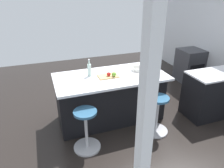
{
  "coord_description": "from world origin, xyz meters",
  "views": [
    {
      "loc": [
        1.24,
        3.45,
        2.43
      ],
      "look_at": [
        0.09,
        0.22,
        0.8
      ],
      "focal_mm": 33.77,
      "sensor_mm": 36.0,
      "label": 1
    }
  ],
  "objects_px": {
    "kitchen_island": "(110,97)",
    "stool_by_window": "(157,116)",
    "stool_middle": "(86,131)",
    "water_bottle": "(89,69)",
    "oven_range": "(190,65)",
    "cutting_board": "(108,76)",
    "apple_red": "(109,74)",
    "apple_green": "(114,74)",
    "fruit_bowl": "(138,69)"
  },
  "relations": [
    {
      "from": "stool_by_window",
      "to": "apple_red",
      "type": "bearing_deg",
      "value": -40.05
    },
    {
      "from": "kitchen_island",
      "to": "stool_by_window",
      "type": "xyz_separation_m",
      "value": [
        -0.63,
        0.67,
        -0.14
      ]
    },
    {
      "from": "stool_middle",
      "to": "apple_red",
      "type": "height_order",
      "value": "apple_red"
    },
    {
      "from": "stool_by_window",
      "to": "stool_middle",
      "type": "xyz_separation_m",
      "value": [
        1.27,
        0.0,
        0.0
      ]
    },
    {
      "from": "oven_range",
      "to": "stool_middle",
      "type": "height_order",
      "value": "oven_range"
    },
    {
      "from": "apple_red",
      "to": "apple_green",
      "type": "distance_m",
      "value": 0.09
    },
    {
      "from": "kitchen_island",
      "to": "fruit_bowl",
      "type": "height_order",
      "value": "fruit_bowl"
    },
    {
      "from": "apple_red",
      "to": "apple_green",
      "type": "bearing_deg",
      "value": 153.99
    },
    {
      "from": "stool_by_window",
      "to": "apple_red",
      "type": "relative_size",
      "value": 9.79
    },
    {
      "from": "stool_middle",
      "to": "water_bottle",
      "type": "relative_size",
      "value": 2.26
    },
    {
      "from": "stool_middle",
      "to": "cutting_board",
      "type": "relative_size",
      "value": 1.96
    },
    {
      "from": "apple_green",
      "to": "cutting_board",
      "type": "bearing_deg",
      "value": -36.96
    },
    {
      "from": "water_bottle",
      "to": "cutting_board",
      "type": "bearing_deg",
      "value": 155.01
    },
    {
      "from": "apple_red",
      "to": "fruit_bowl",
      "type": "bearing_deg",
      "value": -170.1
    },
    {
      "from": "oven_range",
      "to": "cutting_board",
      "type": "bearing_deg",
      "value": 21.97
    },
    {
      "from": "cutting_board",
      "to": "fruit_bowl",
      "type": "height_order",
      "value": "fruit_bowl"
    },
    {
      "from": "cutting_board",
      "to": "apple_red",
      "type": "xyz_separation_m",
      "value": [
        -0.0,
        0.02,
        0.05
      ]
    },
    {
      "from": "oven_range",
      "to": "stool_by_window",
      "type": "bearing_deg",
      "value": 40.22
    },
    {
      "from": "apple_green",
      "to": "fruit_bowl",
      "type": "bearing_deg",
      "value": -164.5
    },
    {
      "from": "oven_range",
      "to": "cutting_board",
      "type": "relative_size",
      "value": 2.42
    },
    {
      "from": "fruit_bowl",
      "to": "apple_green",
      "type": "bearing_deg",
      "value": 15.5
    },
    {
      "from": "water_bottle",
      "to": "stool_middle",
      "type": "bearing_deg",
      "value": 70.02
    },
    {
      "from": "oven_range",
      "to": "fruit_bowl",
      "type": "bearing_deg",
      "value": 25.82
    },
    {
      "from": "stool_by_window",
      "to": "apple_green",
      "type": "relative_size",
      "value": 9.04
    },
    {
      "from": "stool_middle",
      "to": "apple_green",
      "type": "relative_size",
      "value": 9.04
    },
    {
      "from": "water_bottle",
      "to": "kitchen_island",
      "type": "bearing_deg",
      "value": 167.77
    },
    {
      "from": "oven_range",
      "to": "fruit_bowl",
      "type": "relative_size",
      "value": 3.7
    },
    {
      "from": "stool_middle",
      "to": "apple_green",
      "type": "xyz_separation_m",
      "value": [
        -0.66,
        -0.54,
        0.67
      ]
    },
    {
      "from": "oven_range",
      "to": "stool_middle",
      "type": "distance_m",
      "value": 3.68
    },
    {
      "from": "apple_red",
      "to": "water_bottle",
      "type": "relative_size",
      "value": 0.23
    },
    {
      "from": "water_bottle",
      "to": "fruit_bowl",
      "type": "distance_m",
      "value": 0.93
    },
    {
      "from": "apple_red",
      "to": "stool_by_window",
      "type": "bearing_deg",
      "value": 139.95
    },
    {
      "from": "fruit_bowl",
      "to": "oven_range",
      "type": "bearing_deg",
      "value": -154.18
    },
    {
      "from": "oven_range",
      "to": "apple_red",
      "type": "relative_size",
      "value": 12.11
    },
    {
      "from": "kitchen_island",
      "to": "apple_red",
      "type": "height_order",
      "value": "apple_red"
    },
    {
      "from": "stool_by_window",
      "to": "stool_middle",
      "type": "bearing_deg",
      "value": 0.0
    },
    {
      "from": "oven_range",
      "to": "water_bottle",
      "type": "height_order",
      "value": "water_bottle"
    },
    {
      "from": "oven_range",
      "to": "apple_green",
      "type": "bearing_deg",
      "value": 23.81
    },
    {
      "from": "apple_green",
      "to": "water_bottle",
      "type": "bearing_deg",
      "value": -27.87
    },
    {
      "from": "apple_red",
      "to": "water_bottle",
      "type": "height_order",
      "value": "water_bottle"
    },
    {
      "from": "kitchen_island",
      "to": "stool_by_window",
      "type": "relative_size",
      "value": 2.85
    },
    {
      "from": "kitchen_island",
      "to": "cutting_board",
      "type": "bearing_deg",
      "value": 46.64
    },
    {
      "from": "apple_green",
      "to": "water_bottle",
      "type": "xyz_separation_m",
      "value": [
        0.39,
        -0.21,
        0.06
      ]
    },
    {
      "from": "water_bottle",
      "to": "oven_range",
      "type": "bearing_deg",
      "value": -162.49
    },
    {
      "from": "stool_by_window",
      "to": "apple_red",
      "type": "xyz_separation_m",
      "value": [
        0.69,
        -0.58,
        0.66
      ]
    },
    {
      "from": "stool_by_window",
      "to": "apple_green",
      "type": "height_order",
      "value": "apple_green"
    },
    {
      "from": "oven_range",
      "to": "stool_middle",
      "type": "xyz_separation_m",
      "value": [
        3.27,
        1.69,
        -0.1
      ]
    },
    {
      "from": "kitchen_island",
      "to": "stool_middle",
      "type": "distance_m",
      "value": 0.93
    },
    {
      "from": "cutting_board",
      "to": "fruit_bowl",
      "type": "distance_m",
      "value": 0.63
    },
    {
      "from": "oven_range",
      "to": "stool_by_window",
      "type": "height_order",
      "value": "oven_range"
    }
  ]
}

